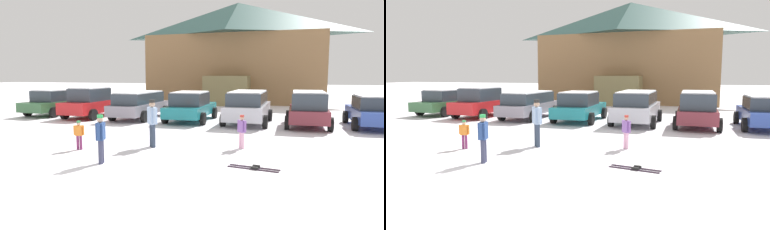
{
  "view_description": "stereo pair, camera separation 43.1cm",
  "coord_description": "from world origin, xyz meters",
  "views": [
    {
      "loc": [
        4.7,
        -5.74,
        2.56
      ],
      "look_at": [
        0.67,
        7.1,
        0.94
      ],
      "focal_mm": 32.0,
      "sensor_mm": 36.0,
      "label": 1
    },
    {
      "loc": [
        5.11,
        -5.6,
        2.56
      ],
      "look_at": [
        0.67,
        7.1,
        0.94
      ],
      "focal_mm": 32.0,
      "sensor_mm": 36.0,
      "label": 2
    }
  ],
  "objects": [
    {
      "name": "parked_green_coupe",
      "position": [
        -9.92,
        12.29,
        0.81
      ],
      "size": [
        2.44,
        4.9,
        1.59
      ],
      "color": "#34613A",
      "rests_on": "ground"
    },
    {
      "name": "skier_teen_in_navy_coat",
      "position": [
        -0.65,
        2.63,
        0.79
      ],
      "size": [
        0.3,
        0.5,
        1.41
      ],
      "color": "#363953",
      "rests_on": "ground"
    },
    {
      "name": "parked_grey_wagon",
      "position": [
        -4.02,
        12.01,
        0.85
      ],
      "size": [
        2.15,
        4.74,
        1.55
      ],
      "color": "gray",
      "rests_on": "ground"
    },
    {
      "name": "skier_child_in_orange_jacket",
      "position": [
        -2.36,
        3.98,
        0.56
      ],
      "size": [
        0.36,
        0.2,
        0.99
      ],
      "color": "#792C5D",
      "rests_on": "ground"
    },
    {
      "name": "parked_silver_wagon",
      "position": [
        2.2,
        11.84,
        0.91
      ],
      "size": [
        2.25,
        4.47,
        1.69
      ],
      "color": "#B6B7C3",
      "rests_on": "ground"
    },
    {
      "name": "parked_blue_hatchback",
      "position": [
        8.02,
        12.22,
        0.79
      ],
      "size": [
        2.18,
        4.32,
        1.56
      ],
      "color": "#2F4AA1",
      "rests_on": "ground"
    },
    {
      "name": "ski_lodge",
      "position": [
        -0.89,
        26.06,
        4.57
      ],
      "size": [
        16.1,
        9.39,
        8.99
      ],
      "color": "olive",
      "rests_on": "ground"
    },
    {
      "name": "parked_teal_hatchback",
      "position": [
        -0.92,
        11.92,
        0.81
      ],
      "size": [
        2.34,
        4.51,
        1.61
      ],
      "color": "#1A7880",
      "rests_on": "ground"
    },
    {
      "name": "ground",
      "position": [
        0.0,
        0.0,
        0.0
      ],
      "size": [
        160.0,
        160.0,
        0.0
      ],
      "primitive_type": "plane",
      "color": "white"
    },
    {
      "name": "parked_red_sedan",
      "position": [
        -7.02,
        11.71,
        0.88
      ],
      "size": [
        2.16,
        4.23,
        1.78
      ],
      "color": "red",
      "rests_on": "ground"
    },
    {
      "name": "skier_child_in_purple_jacket",
      "position": [
        2.87,
        5.8,
        0.66
      ],
      "size": [
        0.34,
        0.32,
        1.16
      ],
      "color": "#EEB1CF",
      "rests_on": "ground"
    },
    {
      "name": "parked_maroon_van",
      "position": [
        5.13,
        11.7,
        0.92
      ],
      "size": [
        2.15,
        4.03,
        1.73
      ],
      "color": "maroon",
      "rests_on": "ground"
    },
    {
      "name": "skier_adult_in_blue_parka",
      "position": [
        -0.16,
        5.12,
        0.94
      ],
      "size": [
        0.46,
        0.49,
        1.67
      ],
      "color": "#313D52",
      "rests_on": "ground"
    },
    {
      "name": "pair_of_skis",
      "position": [
        3.6,
        3.39,
        0.02
      ],
      "size": [
        1.43,
        0.49,
        0.08
      ],
      "color": "#291C2A",
      "rests_on": "ground"
    }
  ]
}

